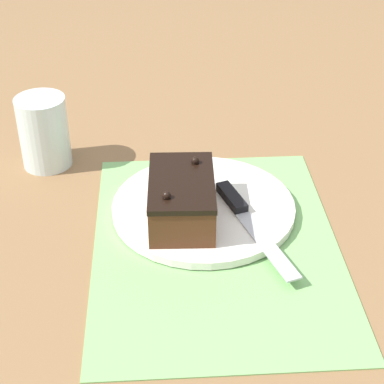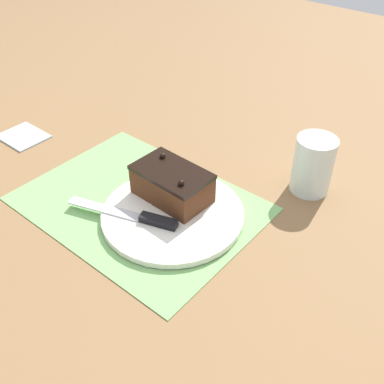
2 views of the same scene
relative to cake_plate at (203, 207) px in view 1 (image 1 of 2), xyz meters
name	(u,v)px [view 1 (image 1 of 2)]	position (x,y,z in m)	size (l,w,h in m)	color
ground_plane	(216,245)	(-0.08, -0.01, -0.01)	(3.00, 3.00, 0.00)	olive
placemat_woven	(216,244)	(-0.08, -0.01, -0.01)	(0.46, 0.34, 0.00)	#7AB266
cake_plate	(203,207)	(0.00, 0.00, 0.00)	(0.27, 0.27, 0.01)	white
chocolate_cake	(182,198)	(-0.03, 0.03, 0.04)	(0.15, 0.10, 0.07)	#512D19
serving_knife	(243,213)	(-0.03, -0.05, 0.01)	(0.22, 0.09, 0.01)	black
drinking_glass	(44,132)	(0.16, 0.25, 0.05)	(0.08, 0.08, 0.12)	silver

